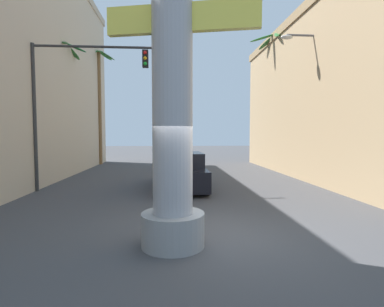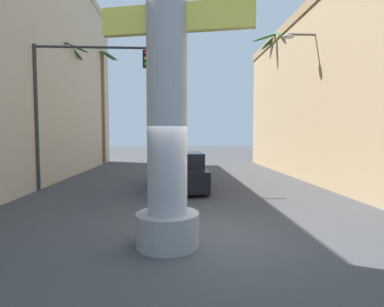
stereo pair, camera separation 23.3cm
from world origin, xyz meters
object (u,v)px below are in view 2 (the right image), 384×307
object	(u,v)px
palm_tree_mid_left	(66,96)
neon_sign_pole	(167,35)
street_lamp	(320,93)
traffic_light_mast	(76,88)
palm_tree_mid_right	(281,88)
car_lead	(182,172)
palm_tree_far_left	(102,95)

from	to	relation	value
palm_tree_mid_left	neon_sign_pole	bearing A→B (deg)	-61.46
street_lamp	traffic_light_mast	size ratio (longest dim) A/B	1.18
neon_sign_pole	street_lamp	size ratio (longest dim) A/B	1.37
neon_sign_pole	traffic_light_mast	world-z (taller)	neon_sign_pole
neon_sign_pole	palm_tree_mid_right	size ratio (longest dim) A/B	1.08
car_lead	palm_tree_mid_right	distance (m)	10.06
palm_tree_mid_left	traffic_light_mast	bearing A→B (deg)	-65.57
neon_sign_pole	street_lamp	distance (m)	10.17
palm_tree_mid_right	car_lead	bearing A→B (deg)	-136.50
palm_tree_mid_left	palm_tree_far_left	xyz separation A→B (m)	(0.41, 6.66, 0.88)
neon_sign_pole	car_lead	world-z (taller)	neon_sign_pole
street_lamp	palm_tree_mid_right	size ratio (longest dim) A/B	0.79
palm_tree_far_left	traffic_light_mast	bearing A→B (deg)	-81.64
street_lamp	palm_tree_far_left	distance (m)	16.05
car_lead	traffic_light_mast	bearing A→B (deg)	-175.02
neon_sign_pole	car_lead	distance (m)	7.78
palm_tree_mid_right	palm_tree_mid_left	size ratio (longest dim) A/B	1.19
traffic_light_mast	neon_sign_pole	bearing A→B (deg)	-58.78
palm_tree_mid_right	palm_tree_far_left	size ratio (longest dim) A/B	1.01
palm_tree_mid_left	palm_tree_far_left	bearing A→B (deg)	86.51
traffic_light_mast	car_lead	bearing A→B (deg)	4.98
palm_tree_mid_right	palm_tree_far_left	bearing A→B (deg)	159.57
car_lead	palm_tree_mid_right	bearing A→B (deg)	43.50
car_lead	palm_tree_far_left	size ratio (longest dim) A/B	0.58
street_lamp	palm_tree_mid_left	bearing A→B (deg)	164.89
neon_sign_pole	palm_tree_mid_left	bearing A→B (deg)	118.54
street_lamp	palm_tree_mid_left	world-z (taller)	palm_tree_mid_left
street_lamp	palm_tree_mid_right	world-z (taller)	palm_tree_mid_right
traffic_light_mast	palm_tree_mid_right	xyz separation A→B (m)	(10.83, 6.53, 1.09)
street_lamp	palm_tree_mid_right	xyz separation A→B (m)	(0.07, 5.48, 1.09)
neon_sign_pole	palm_tree_mid_left	xyz separation A→B (m)	(-5.98, 11.00, 0.16)
palm_tree_mid_right	street_lamp	bearing A→B (deg)	-90.69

